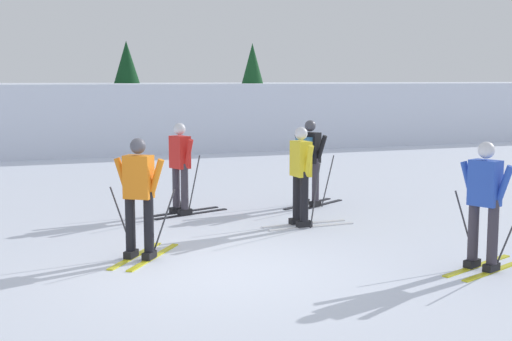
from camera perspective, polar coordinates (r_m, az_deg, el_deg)
The scene contains 9 objects.
ground_plane at distance 9.45m, azimuth -3.30°, elevation -8.11°, with size 120.00×120.00×0.00m, color silver.
far_snow_ridge at distance 27.74m, azimuth -15.20°, elevation 4.32°, with size 80.00×9.13×2.34m, color silver.
skier_yellow at distance 12.13m, azimuth 3.64°, elevation -0.24°, with size 1.62×1.00×1.71m.
skier_orange at distance 10.02m, azimuth -9.33°, elevation -1.95°, with size 1.25×1.50×1.71m.
skier_black at distance 14.07m, azimuth 4.28°, elevation 0.96°, with size 1.56×1.15×1.71m.
skier_red at distance 13.27m, azimuth -6.06°, elevation 0.38°, with size 1.63×0.96×1.71m.
skier_blue at distance 9.79m, azimuth 17.83°, elevation -2.42°, with size 1.62×0.96×1.71m.
conifer_far_left at distance 27.21m, azimuth -0.28°, elevation 6.70°, with size 1.77×1.77×3.85m.
conifer_far_right at distance 28.47m, azimuth -10.29°, elevation 7.03°, with size 1.90×1.90×3.99m.
Camera 1 is at (-2.73, -8.68, 2.52)m, focal length 49.97 mm.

